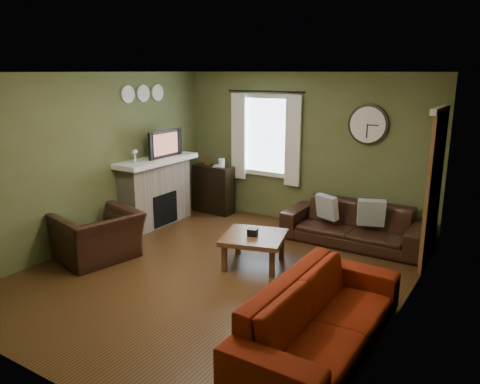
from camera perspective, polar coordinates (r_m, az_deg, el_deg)
The scene contains 31 objects.
floor at distance 6.32m, azimuth -2.75°, elevation -9.92°, with size 4.60×5.20×0.00m, color #3F2511.
ceiling at distance 5.75m, azimuth -3.07°, elevation 14.39°, with size 4.60×5.20×0.00m, color white.
wall_left at distance 7.44m, azimuth -17.58°, elevation 3.70°, with size 0.00×5.20×2.60m, color #525B31.
wall_right at distance 4.98m, azimuth 19.31°, elevation -1.60°, with size 0.00×5.20×2.60m, color #525B31.
wall_back at distance 8.12m, azimuth 7.75°, elevation 5.11°, with size 4.60×0.00×2.60m, color #525B31.
wall_front at distance 4.14m, azimuth -24.17°, elevation -5.31°, with size 4.60×0.00×2.60m, color #525B31.
fireplace at distance 8.23m, azimuth -10.21°, elevation -0.20°, with size 0.40×1.40×1.10m, color tan.
firebox at distance 8.18m, azimuth -9.14°, elevation -2.07°, with size 0.04×0.60×0.55m, color black.
mantel at distance 8.08m, azimuth -10.24°, elevation 3.82°, with size 0.58×1.60×0.08m, color white.
tv at distance 8.14m, azimuth -9.49°, elevation 5.46°, with size 0.60×0.08×0.35m, color black.
tv_screen at distance 8.08m, azimuth -9.08°, elevation 5.81°, with size 0.02×0.62×0.36m, color #994C3F.
medallion_left at distance 7.85m, azimuth -13.52°, elevation 11.51°, with size 0.28×0.28×0.03m, color white.
medallion_mid at distance 8.10m, azimuth -11.72°, elevation 11.69°, with size 0.28×0.28×0.03m, color white.
medallion_right at distance 8.36m, azimuth -10.03°, elevation 11.85°, with size 0.28×0.28×0.03m, color white.
window_pane at distance 8.38m, azimuth 3.36°, elevation 6.90°, with size 1.00×0.02×1.30m, color silver, non-canonical shape.
curtain_rod at distance 8.23m, azimuth 3.10°, elevation 12.14°, with size 0.03×0.03×1.50m, color black.
curtain_left at distance 8.58m, azimuth -0.20°, elevation 6.77°, with size 0.28×0.04×1.55m, color white.
curtain_right at distance 8.05m, azimuth 6.45°, elevation 6.15°, with size 0.28×0.04×1.55m, color white.
wall_clock at distance 7.62m, azimuth 15.32°, elevation 7.91°, with size 0.64×0.06×0.64m, color white, non-canonical shape.
door at distance 6.81m, azimuth 22.53°, elevation 0.14°, with size 0.05×0.90×2.10m, color brown.
bookshelf at distance 8.83m, azimuth -3.24°, elevation 0.34°, with size 0.76×0.32×0.90m, color black, non-canonical shape.
book at distance 8.66m, azimuth -3.25°, elevation 3.54°, with size 0.16×0.22×0.02m, color #53331C.
sofa_brown at distance 7.45m, azimuth 13.73°, elevation -3.84°, with size 2.17×0.85×0.63m, color black.
pillow_left at distance 7.44m, azimuth 10.55°, elevation -1.81°, with size 0.38×0.11×0.38m, color #939EA1.
pillow_right at distance 7.30m, azimuth 15.70°, elevation -2.44°, with size 0.40×0.12×0.40m, color #939EA1.
sofa_red at distance 4.69m, azimuth 9.91°, elevation -14.71°, with size 2.32×0.91×0.68m, color #681606.
armchair at distance 6.93m, azimuth -16.89°, elevation -5.19°, with size 1.07×0.93×0.69m, color black.
coffee_table at distance 6.51m, azimuth 1.72°, elevation -7.08°, with size 0.81×0.81×0.43m, color #53331C, non-canonical shape.
tissue_box at distance 6.43m, azimuth 1.55°, elevation -5.61°, with size 0.13×0.13×0.10m, color black.
wine_glass_a at distance 7.68m, azimuth -12.74°, elevation 4.25°, with size 0.07×0.07×0.21m, color white, non-canonical shape.
wine_glass_b at distance 7.70m, azimuth -12.62°, elevation 4.27°, with size 0.07×0.07×0.21m, color white, non-canonical shape.
Camera 1 is at (3.32, -4.69, 2.62)m, focal length 35.00 mm.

